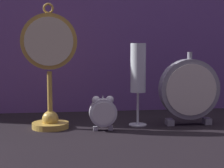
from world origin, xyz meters
TOP-DOWN VIEW (x-y plane):
  - ground_plane at (0.00, 0.00)m, footprint 4.00×4.00m
  - fabric_backdrop_drape at (0.00, 0.33)m, footprint 1.63×0.01m
  - pocket_watch_on_stand at (-0.18, 0.07)m, footprint 0.16×0.10m
  - alarm_clock_twin_bell at (-0.03, 0.02)m, footprint 0.08×0.03m
  - mantel_clock_silver at (0.23, 0.06)m, footprint 0.18×0.04m
  - champagne_flute at (0.08, 0.07)m, footprint 0.05×0.05m

SIDE VIEW (x-z plane):
  - ground_plane at x=0.00m, z-range 0.00..0.00m
  - alarm_clock_twin_bell at x=-0.03m, z-range 0.01..0.10m
  - mantel_clock_silver at x=0.23m, z-range 0.00..0.21m
  - champagne_flute at x=0.08m, z-range 0.03..0.27m
  - pocket_watch_on_stand at x=-0.18m, z-range -0.01..0.34m
  - fabric_backdrop_drape at x=0.00m, z-range 0.00..0.71m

